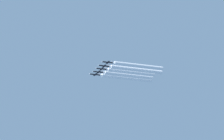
{
  "coord_description": "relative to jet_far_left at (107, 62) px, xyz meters",
  "views": [
    {
      "loc": [
        -625.38,
        206.02,
        2.29
      ],
      "look_at": [
        0.23,
        -11.84,
        225.99
      ],
      "focal_mm": 109.58,
      "sensor_mm": 36.0,
      "label": 1
    }
  ],
  "objects": [
    {
      "name": "smoke_trail_inner_left",
      "position": [
        10.76,
        -34.74,
        -0.33
      ],
      "size": [
        3.97,
        57.78,
        3.97
      ],
      "color": "white"
    },
    {
      "name": "smoke_trail_inner_right",
      "position": [
        31.49,
        -34.14,
        -0.14
      ],
      "size": [
        3.97,
        55.28,
        3.97
      ],
      "color": "white"
    },
    {
      "name": "smoke_trail_far_right",
      "position": [
        41.3,
        -35.3,
        0.09
      ],
      "size": [
        3.97,
        58.36,
        3.97
      ],
      "color": "white"
    },
    {
      "name": "jet_inner_left",
      "position": [
        10.76,
        0.03,
        -0.3
      ],
      "size": [
        8.88,
        12.93,
        3.11
      ],
      "color": "black"
    },
    {
      "name": "smoke_trail_far_left",
      "position": [
        -0.0,
        -32.7,
        -0.03
      ],
      "size": [
        3.97,
        53.62,
        3.97
      ],
      "color": "white"
    },
    {
      "name": "smoke_trail_center",
      "position": [
        21.34,
        -33.2,
        0.02
      ],
      "size": [
        3.97,
        53.17,
        3.97
      ],
      "color": "white"
    },
    {
      "name": "jet_far_left",
      "position": [
        0.0,
        0.0,
        0.0
      ],
      "size": [
        8.88,
        12.93,
        3.11
      ],
      "color": "black"
    },
    {
      "name": "jet_far_right",
      "position": [
        41.3,
        -0.24,
        0.12
      ],
      "size": [
        8.88,
        12.93,
        3.11
      ],
      "color": "black"
    },
    {
      "name": "jet_center",
      "position": [
        21.34,
        -0.73,
        0.05
      ],
      "size": [
        8.88,
        12.93,
        3.11
      ],
      "color": "black"
    },
    {
      "name": "jet_inner_right",
      "position": [
        31.49,
        -0.61,
        -0.1
      ],
      "size": [
        8.88,
        12.93,
        3.11
      ],
      "color": "black"
    }
  ]
}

